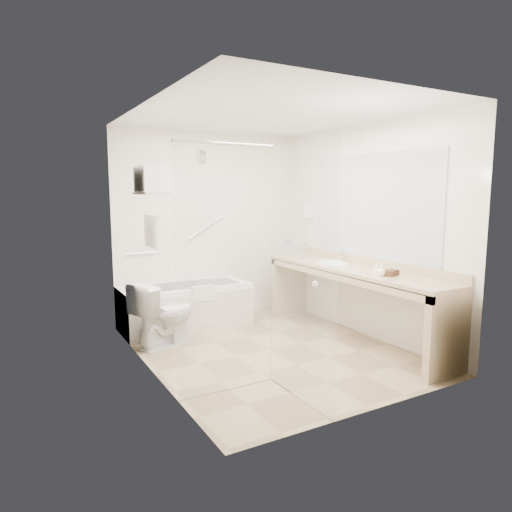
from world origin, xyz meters
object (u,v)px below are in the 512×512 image
bathtub (186,306)px  amenity_basket (390,273)px  water_bottle_left (290,248)px  vanity_counter (352,285)px  toilet (164,314)px

bathtub → amenity_basket: amenity_basket is taller
water_bottle_left → vanity_counter: bearing=-88.6°
bathtub → water_bottle_left: size_ratio=7.56×
toilet → amenity_basket: (1.97, -1.43, 0.52)m
vanity_counter → toilet: vanity_counter is taller
amenity_basket → toilet: bearing=144.0°
vanity_counter → water_bottle_left: (-0.03, 1.25, 0.31)m
amenity_basket → bathtub: bearing=127.7°
bathtub → amenity_basket: (1.52, -1.97, 0.60)m
toilet → water_bottle_left: water_bottle_left is taller
bathtub → water_bottle_left: (1.49, -0.14, 0.67)m
toilet → amenity_basket: 2.49m
toilet → water_bottle_left: 2.07m
vanity_counter → toilet: 2.17m
toilet → water_bottle_left: (1.94, 0.40, 0.58)m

